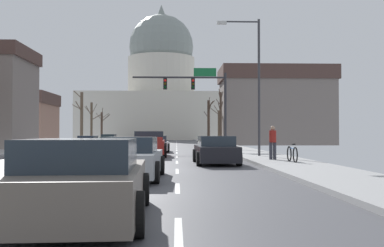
{
  "coord_description": "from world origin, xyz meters",
  "views": [
    {
      "loc": [
        3.47,
        -20.17,
        1.42
      ],
      "look_at": [
        5.22,
        29.82,
        2.51
      ],
      "focal_mm": 42.02,
      "sensor_mm": 36.0,
      "label": 1
    }
  ],
  "objects_px": {
    "sedan_oncoming_00": "(88,142)",
    "bicycle_parked": "(292,154)",
    "sedan_near_00": "(157,144)",
    "sedan_near_02": "(216,151)",
    "street_lamp_right": "(253,74)",
    "sedan_oncoming_01": "(108,140)",
    "sedan_near_03": "(131,159)",
    "pedestrian_00": "(273,141)",
    "sedan_near_04": "(83,182)",
    "signal_gantry": "(199,91)",
    "pickup_truck_near_01": "(149,145)"
  },
  "relations": [
    {
      "from": "sedan_oncoming_00",
      "to": "bicycle_parked",
      "type": "xyz_separation_m",
      "value": [
        14.01,
        -24.7,
        -0.07
      ]
    },
    {
      "from": "sedan_near_00",
      "to": "sedan_near_02",
      "type": "relative_size",
      "value": 0.97
    },
    {
      "from": "street_lamp_right",
      "to": "sedan_near_02",
      "type": "bearing_deg",
      "value": -118.9
    },
    {
      "from": "sedan_oncoming_01",
      "to": "bicycle_parked",
      "type": "bearing_deg",
      "value": -69.84
    },
    {
      "from": "sedan_near_00",
      "to": "bicycle_parked",
      "type": "distance_m",
      "value": 15.62
    },
    {
      "from": "sedan_near_03",
      "to": "bicycle_parked",
      "type": "height_order",
      "value": "sedan_near_03"
    },
    {
      "from": "street_lamp_right",
      "to": "sedan_oncoming_01",
      "type": "distance_m",
      "value": 35.53
    },
    {
      "from": "sedan_oncoming_00",
      "to": "pedestrian_00",
      "type": "distance_m",
      "value": 26.66
    },
    {
      "from": "pedestrian_00",
      "to": "bicycle_parked",
      "type": "bearing_deg",
      "value": -73.37
    },
    {
      "from": "sedan_near_02",
      "to": "pedestrian_00",
      "type": "bearing_deg",
      "value": 18.53
    },
    {
      "from": "sedan_near_02",
      "to": "sedan_oncoming_01",
      "type": "bearing_deg",
      "value": 105.83
    },
    {
      "from": "sedan_oncoming_00",
      "to": "sedan_near_03",
      "type": "bearing_deg",
      "value": -76.51
    },
    {
      "from": "street_lamp_right",
      "to": "sedan_near_03",
      "type": "relative_size",
      "value": 1.75
    },
    {
      "from": "pedestrian_00",
      "to": "sedan_near_04",
      "type": "bearing_deg",
      "value": -113.51
    },
    {
      "from": "sedan_near_02",
      "to": "sedan_oncoming_00",
      "type": "distance_m",
      "value": 26.2
    },
    {
      "from": "sedan_oncoming_00",
      "to": "bicycle_parked",
      "type": "bearing_deg",
      "value": -60.44
    },
    {
      "from": "signal_gantry",
      "to": "sedan_oncoming_01",
      "type": "relative_size",
      "value": 1.79
    },
    {
      "from": "street_lamp_right",
      "to": "pickup_truck_near_01",
      "type": "bearing_deg",
      "value": 158.48
    },
    {
      "from": "signal_gantry",
      "to": "sedan_near_00",
      "type": "xyz_separation_m",
      "value": [
        -3.4,
        -3.48,
        -4.38
      ]
    },
    {
      "from": "sedan_near_00",
      "to": "pedestrian_00",
      "type": "bearing_deg",
      "value": -63.45
    },
    {
      "from": "pickup_truck_near_01",
      "to": "sedan_near_04",
      "type": "bearing_deg",
      "value": -89.52
    },
    {
      "from": "signal_gantry",
      "to": "bicycle_parked",
      "type": "bearing_deg",
      "value": -79.36
    },
    {
      "from": "signal_gantry",
      "to": "street_lamp_right",
      "type": "bearing_deg",
      "value": -78.52
    },
    {
      "from": "sedan_near_00",
      "to": "sedan_near_03",
      "type": "relative_size",
      "value": 1.0
    },
    {
      "from": "pickup_truck_near_01",
      "to": "sedan_near_02",
      "type": "xyz_separation_m",
      "value": [
        3.53,
        -7.05,
        -0.09
      ]
    },
    {
      "from": "pickup_truck_near_01",
      "to": "sedan_near_04",
      "type": "relative_size",
      "value": 1.23
    },
    {
      "from": "bicycle_parked",
      "to": "street_lamp_right",
      "type": "bearing_deg",
      "value": 98.74
    },
    {
      "from": "sedan_near_03",
      "to": "sedan_near_04",
      "type": "distance_m",
      "value": 6.65
    },
    {
      "from": "signal_gantry",
      "to": "pedestrian_00",
      "type": "height_order",
      "value": "signal_gantry"
    },
    {
      "from": "pickup_truck_near_01",
      "to": "sedan_oncoming_01",
      "type": "xyz_separation_m",
      "value": [
        -7.07,
        30.33,
        -0.1
      ]
    },
    {
      "from": "sedan_oncoming_01",
      "to": "bicycle_parked",
      "type": "xyz_separation_m",
      "value": [
        14.0,
        -38.13,
        -0.12
      ]
    },
    {
      "from": "street_lamp_right",
      "to": "bicycle_parked",
      "type": "height_order",
      "value": "street_lamp_right"
    },
    {
      "from": "pickup_truck_near_01",
      "to": "sedan_oncoming_00",
      "type": "xyz_separation_m",
      "value": [
        -7.08,
        16.9,
        -0.15
      ]
    },
    {
      "from": "sedan_near_00",
      "to": "signal_gantry",
      "type": "bearing_deg",
      "value": 45.68
    },
    {
      "from": "bicycle_parked",
      "to": "sedan_near_00",
      "type": "bearing_deg",
      "value": 115.42
    },
    {
      "from": "sedan_near_00",
      "to": "sedan_oncoming_01",
      "type": "relative_size",
      "value": 1.01
    },
    {
      "from": "street_lamp_right",
      "to": "sedan_near_03",
      "type": "distance_m",
      "value": 13.46
    },
    {
      "from": "pedestrian_00",
      "to": "sedan_near_03",
      "type": "bearing_deg",
      "value": -128.53
    },
    {
      "from": "signal_gantry",
      "to": "sedan_near_02",
      "type": "bearing_deg",
      "value": -90.3
    },
    {
      "from": "sedan_oncoming_00",
      "to": "sedan_oncoming_01",
      "type": "bearing_deg",
      "value": 89.95
    },
    {
      "from": "sedan_near_02",
      "to": "sedan_near_03",
      "type": "xyz_separation_m",
      "value": [
        -3.25,
        -6.74,
        -0.0
      ]
    },
    {
      "from": "sedan_near_00",
      "to": "pedestrian_00",
      "type": "xyz_separation_m",
      "value": [
        6.2,
        -12.4,
        0.47
      ]
    },
    {
      "from": "sedan_near_00",
      "to": "bicycle_parked",
      "type": "bearing_deg",
      "value": -64.58
    },
    {
      "from": "street_lamp_right",
      "to": "sedan_near_02",
      "type": "height_order",
      "value": "street_lamp_right"
    },
    {
      "from": "pickup_truck_near_01",
      "to": "sedan_near_00",
      "type": "bearing_deg",
      "value": 88.03
    },
    {
      "from": "pickup_truck_near_01",
      "to": "sedan_oncoming_01",
      "type": "height_order",
      "value": "pickup_truck_near_01"
    },
    {
      "from": "sedan_oncoming_01",
      "to": "pedestrian_00",
      "type": "height_order",
      "value": "pedestrian_00"
    },
    {
      "from": "sedan_near_03",
      "to": "sedan_oncoming_00",
      "type": "distance_m",
      "value": 31.56
    },
    {
      "from": "street_lamp_right",
      "to": "sedan_near_00",
      "type": "height_order",
      "value": "street_lamp_right"
    },
    {
      "from": "sedan_near_03",
      "to": "signal_gantry",
      "type": "bearing_deg",
      "value": 81.94
    }
  ]
}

